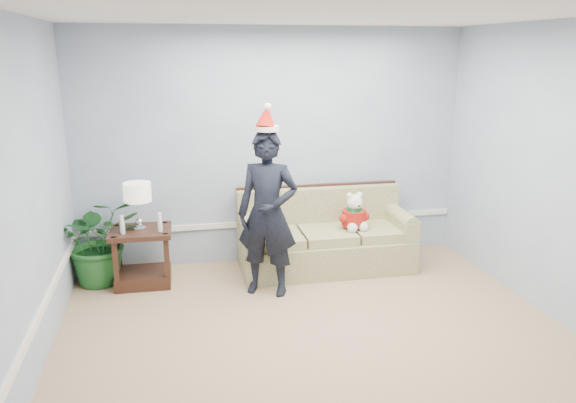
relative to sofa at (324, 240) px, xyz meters
The scene contains 10 objects.
room_shell 2.39m from the sofa, 103.73° to the right, with size 4.54×5.04×2.74m.
wainscot_trim 1.92m from the sofa, 151.54° to the right, with size 4.49×4.99×0.06m.
sofa is the anchor object (origin of this frame).
side_table 2.04m from the sofa, behind, with size 0.65×0.55×0.61m.
table_lamp 2.15m from the sofa, behind, with size 0.28×0.28×0.51m.
candle_pair 2.06m from the sofa, behind, with size 0.43×0.05×0.20m.
houseplant 2.47m from the sofa, behind, with size 0.86×0.75×0.96m, color #1C5A23.
man 1.08m from the sofa, 143.16° to the right, with size 0.62×0.40×1.69m, color black.
santa_hat 1.75m from the sofa, 143.82° to the right, with size 0.33×0.35×0.28m.
teddy_bear 0.45m from the sofa, 23.20° to the right, with size 0.29×0.32×0.43m.
Camera 1 is at (-1.20, -3.80, 2.42)m, focal length 35.00 mm.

